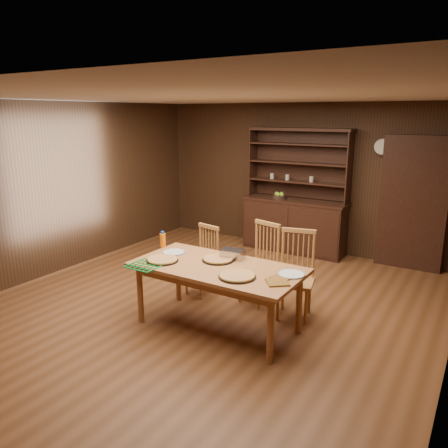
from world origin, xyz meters
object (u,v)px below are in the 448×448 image
Objects in this scene: china_hutch at (295,219)px; juice_bottle at (163,240)px; chair_left at (204,258)px; dining_table at (217,272)px; chair_right at (296,271)px; chair_center at (262,260)px.

juice_bottle is (-0.59, -2.94, 0.25)m from china_hutch.
chair_left is at bearing -97.31° from china_hutch.
chair_right is at bearing 51.54° from dining_table.
dining_table is (0.39, -3.18, 0.08)m from china_hutch.
chair_center is 0.55m from chair_right.
china_hutch is 2.31m from chair_center.
chair_right reaches higher than chair_center.
chair_center reaches higher than dining_table.
juice_bottle is at bearing 166.27° from dining_table.
chair_right reaches higher than dining_table.
chair_left is at bearing -153.98° from chair_center.
chair_center is at bearing -77.82° from china_hutch.
chair_left is at bearing 62.07° from juice_bottle.
chair_left is (-0.31, -2.42, -0.10)m from china_hutch.
juice_bottle reaches higher than dining_table.
china_hutch is 2.04× the size of chair_right.
dining_table is 9.33× the size of juice_bottle.
china_hutch is 3.21m from dining_table.
chair_center is at bearing 22.76° from chair_left.
dining_table is at bearing -13.73° from juice_bottle.
china_hutch is 2.30× the size of chair_left.
china_hutch is at bearing 78.67° from juice_bottle.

